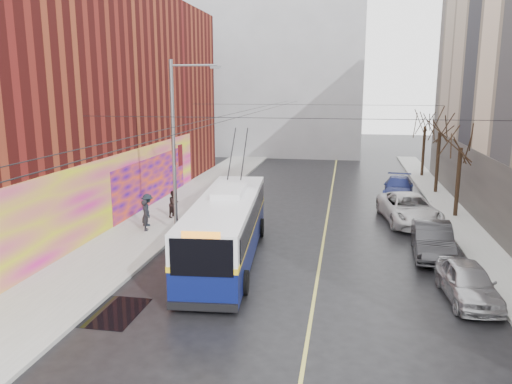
% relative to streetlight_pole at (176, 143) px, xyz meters
% --- Properties ---
extents(ground, '(140.00, 140.00, 0.00)m').
position_rel_streetlight_pole_xyz_m(ground, '(6.14, -10.00, -4.85)').
color(ground, black).
rests_on(ground, ground).
extents(sidewalk_left, '(4.00, 60.00, 0.15)m').
position_rel_streetlight_pole_xyz_m(sidewalk_left, '(-1.86, 2.00, -4.77)').
color(sidewalk_left, gray).
rests_on(sidewalk_left, ground).
extents(sidewalk_right, '(2.00, 60.00, 0.15)m').
position_rel_streetlight_pole_xyz_m(sidewalk_right, '(15.14, 2.00, -4.77)').
color(sidewalk_right, gray).
rests_on(sidewalk_right, ground).
extents(lane_line, '(0.12, 50.00, 0.01)m').
position_rel_streetlight_pole_xyz_m(lane_line, '(7.64, 4.00, -4.84)').
color(lane_line, '#BFB74C').
rests_on(lane_line, ground).
extents(building_left, '(12.11, 36.00, 14.00)m').
position_rel_streetlight_pole_xyz_m(building_left, '(-9.85, 3.99, 2.14)').
color(building_left, '#521210').
rests_on(building_left, ground).
extents(building_far, '(20.50, 12.10, 18.00)m').
position_rel_streetlight_pole_xyz_m(building_far, '(0.14, 34.99, 4.17)').
color(building_far, gray).
rests_on(building_far, ground).
extents(streetlight_pole, '(2.65, 0.60, 9.00)m').
position_rel_streetlight_pole_xyz_m(streetlight_pole, '(0.00, 0.00, 0.00)').
color(streetlight_pole, slate).
rests_on(streetlight_pole, ground).
extents(catenary_wires, '(18.00, 60.00, 0.22)m').
position_rel_streetlight_pole_xyz_m(catenary_wires, '(3.60, 4.77, 1.40)').
color(catenary_wires, black).
extents(tree_near, '(3.20, 3.20, 6.40)m').
position_rel_streetlight_pole_xyz_m(tree_near, '(15.14, 6.00, 0.13)').
color(tree_near, black).
rests_on(tree_near, ground).
extents(tree_mid, '(3.20, 3.20, 6.68)m').
position_rel_streetlight_pole_xyz_m(tree_mid, '(15.14, 13.00, 0.41)').
color(tree_mid, black).
rests_on(tree_mid, ground).
extents(tree_far, '(3.20, 3.20, 6.57)m').
position_rel_streetlight_pole_xyz_m(tree_far, '(15.14, 20.00, 0.30)').
color(tree_far, black).
rests_on(tree_far, ground).
extents(puddle, '(2.79, 2.58, 0.01)m').
position_rel_streetlight_pole_xyz_m(puddle, '(0.40, -9.53, -4.84)').
color(puddle, black).
rests_on(puddle, ground).
extents(pigeons_flying, '(5.16, 3.53, 1.45)m').
position_rel_streetlight_pole_xyz_m(pigeons_flying, '(3.94, 0.35, 1.93)').
color(pigeons_flying, slate).
extents(trolleybus, '(3.48, 11.70, 5.48)m').
position_rel_streetlight_pole_xyz_m(trolleybus, '(3.48, -3.57, -3.32)').
color(trolleybus, '#091044').
rests_on(trolleybus, ground).
extents(parked_car_a, '(1.96, 4.21, 1.40)m').
position_rel_streetlight_pole_xyz_m(parked_car_a, '(13.14, -6.27, -4.15)').
color(parked_car_a, '#A2A3A7').
rests_on(parked_car_a, ground).
extents(parked_car_b, '(1.90, 4.76, 1.54)m').
position_rel_streetlight_pole_xyz_m(parked_car_b, '(12.66, -1.39, -4.08)').
color(parked_car_b, '#28282A').
rests_on(parked_car_b, ground).
extents(parked_car_c, '(3.58, 6.26, 1.64)m').
position_rel_streetlight_pole_xyz_m(parked_car_c, '(12.26, 4.41, -4.03)').
color(parked_car_c, silver).
rests_on(parked_car_c, ground).
extents(parked_car_d, '(2.56, 5.11, 1.43)m').
position_rel_streetlight_pole_xyz_m(parked_car_d, '(12.33, 11.28, -4.13)').
color(parked_car_d, navy).
rests_on(parked_car_d, ground).
extents(following_car, '(2.16, 4.09, 1.32)m').
position_rel_streetlight_pole_xyz_m(following_car, '(1.96, 7.81, -4.18)').
color(following_car, '#999A9E').
rests_on(following_car, ground).
extents(pedestrian_a, '(0.57, 0.70, 1.65)m').
position_rel_streetlight_pole_xyz_m(pedestrian_a, '(-1.76, -0.26, -3.87)').
color(pedestrian_a, black).
rests_on(pedestrian_a, sidewalk_left).
extents(pedestrian_b, '(0.77, 0.90, 1.59)m').
position_rel_streetlight_pole_xyz_m(pedestrian_b, '(-1.21, 2.68, -3.90)').
color(pedestrian_b, black).
rests_on(pedestrian_b, sidewalk_left).
extents(pedestrian_c, '(1.08, 1.32, 1.77)m').
position_rel_streetlight_pole_xyz_m(pedestrian_c, '(-2.01, 0.65, -3.81)').
color(pedestrian_c, black).
rests_on(pedestrian_c, sidewalk_left).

